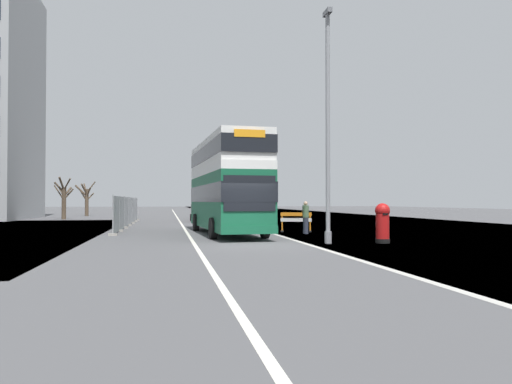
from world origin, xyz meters
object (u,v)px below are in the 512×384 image
double_decker_bus (226,185)px  pedestrian_at_kerb (306,217)px  roadworks_barrier (296,220)px  car_receding_mid (203,208)px  lamppost_foreground (328,132)px  car_oncoming_near (203,209)px  red_pillar_postbox (382,221)px

double_decker_bus → pedestrian_at_kerb: size_ratio=6.56×
roadworks_barrier → pedestrian_at_kerb: 1.64m
car_receding_mid → pedestrian_at_kerb: 23.57m
lamppost_foreground → car_receding_mid: bearing=95.9°
double_decker_bus → car_oncoming_near: 16.54m
double_decker_bus → pedestrian_at_kerb: bearing=-8.1°
car_receding_mid → roadworks_barrier: bearing=-80.3°
lamppost_foreground → red_pillar_postbox: size_ratio=5.84×
lamppost_foreground → roadworks_barrier: lamppost_foreground is taller
lamppost_foreground → roadworks_barrier: size_ratio=5.46×
red_pillar_postbox → lamppost_foreground: bearing=176.1°
lamppost_foreground → roadworks_barrier: bearing=85.0°
car_receding_mid → pedestrian_at_kerb: size_ratio=2.22×
double_decker_bus → car_oncoming_near: (-0.05, 16.46, -1.57)m
car_receding_mid → pedestrian_at_kerb: bearing=-80.8°
red_pillar_postbox → car_receding_mid: bearing=100.3°
red_pillar_postbox → roadworks_barrier: (-1.65, 7.80, -0.22)m
roadworks_barrier → red_pillar_postbox: bearing=-78.1°
double_decker_bus → red_pillar_postbox: size_ratio=6.85×
car_oncoming_near → pedestrian_at_kerb: 17.59m
red_pillar_postbox → car_oncoming_near: 23.95m
double_decker_bus → red_pillar_postbox: bearing=-49.6°
red_pillar_postbox → pedestrian_at_kerb: pedestrian_at_kerb is taller
lamppost_foreground → car_receding_mid: size_ratio=2.52×
lamppost_foreground → pedestrian_at_kerb: lamppost_foreground is taller
car_oncoming_near → pedestrian_at_kerb: (4.26, -17.06, -0.19)m
lamppost_foreground → red_pillar_postbox: 4.36m
double_decker_bus → car_receding_mid: 22.72m
car_oncoming_near → roadworks_barrier: bearing=-74.9°
red_pillar_postbox → car_receding_mid: (-5.34, 29.44, 0.17)m
roadworks_barrier → lamppost_foreground: bearing=-95.0°
lamppost_foreground → car_oncoming_near: bearing=98.6°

